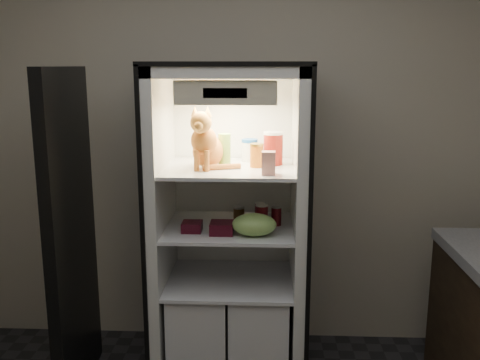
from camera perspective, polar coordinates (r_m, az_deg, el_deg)
The scene contains 16 objects.
room_shell at distance 1.69m, azimuth -4.18°, elevation 4.09°, with size 3.60×3.60×3.60m.
refrigerator at distance 3.23m, azimuth -1.03°, elevation -7.11°, with size 0.90×0.72×1.88m.
fridge_door at distance 3.07m, azimuth -17.47°, elevation -6.30°, with size 0.16×0.87×1.85m.
tabby_cat at distance 2.99m, azimuth -3.64°, elevation 3.78°, with size 0.29×0.34×0.35m.
parmesan_shaker at distance 3.06m, azimuth -1.66°, elevation 3.24°, with size 0.07×0.07×0.19m.
mayo_tub at distance 3.20m, azimuth 1.03°, elevation 3.19°, with size 0.10×0.10×0.13m.
salsa_jar at distance 3.02m, azimuth 1.78°, elevation 2.65°, with size 0.08×0.08×0.13m.
pepper_jar at distance 3.10m, azimuth 3.56°, elevation 3.40°, with size 0.11×0.11×0.19m.
cream_carton at distance 2.82m, azimuth 3.06°, elevation 1.82°, with size 0.07×0.07×0.12m, color white.
soda_can_a at distance 3.20m, azimuth 2.13°, elevation -3.43°, with size 0.06×0.06×0.11m.
soda_can_b at distance 3.13m, azimuth 3.89°, elevation -3.86°, with size 0.06×0.06×0.11m.
soda_can_c at distance 3.07m, azimuth 2.33°, elevation -3.91°, with size 0.07×0.07×0.13m.
condiment_jar at distance 3.20m, azimuth -0.12°, elevation -3.64°, with size 0.07×0.07×0.09m.
grape_bag at distance 2.94m, azimuth 1.53°, elevation -4.78°, with size 0.25×0.18×0.12m, color #77AB50.
berry_box_left at distance 3.03m, azimuth -5.14°, elevation -4.98°, with size 0.11×0.11×0.06m, color #4C0C1B.
berry_box_right at distance 2.98m, azimuth -1.96°, elevation -5.12°, with size 0.13×0.13×0.06m, color #4C0C1B.
Camera 1 is at (0.20, -1.66, 1.85)m, focal length 40.00 mm.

